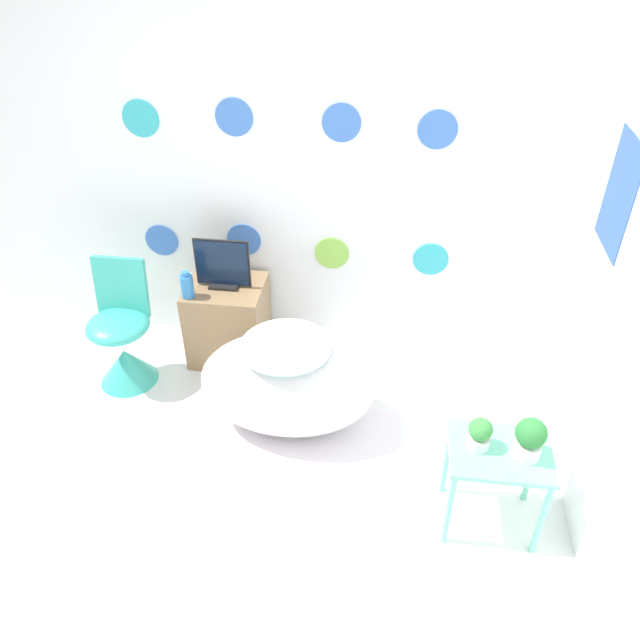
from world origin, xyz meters
TOP-DOWN VIEW (x-y plane):
  - ground_plane at (0.00, 0.00)m, footprint 12.00×12.00m
  - wall_back_dotted at (-0.00, 1.84)m, footprint 4.29×0.05m
  - wall_right at (1.66, 0.91)m, footprint 0.06×2.82m
  - rug at (0.12, 0.78)m, footprint 1.35×0.69m
  - bathtub at (0.11, 0.98)m, footprint 1.02×0.63m
  - chair at (-0.99, 1.23)m, footprint 0.39×0.39m
  - tv_cabinet at (-0.40, 1.57)m, footprint 0.50×0.43m
  - tv at (-0.40, 1.57)m, footprint 0.35×0.12m
  - vase at (-0.59, 1.43)m, footprint 0.08×0.08m
  - side_table at (1.22, 0.41)m, footprint 0.48×0.37m
  - potted_plant_left at (1.12, 0.43)m, footprint 0.11×0.11m
  - potted_plant_right at (1.33, 0.40)m, footprint 0.14×0.14m

SIDE VIEW (x-z plane):
  - ground_plane at x=0.00m, z-range 0.00..0.00m
  - rug at x=0.12m, z-range 0.00..0.01m
  - chair at x=-0.99m, z-range -0.14..0.68m
  - tv_cabinet at x=-0.40m, z-range 0.00..0.55m
  - bathtub at x=0.11m, z-range 0.00..0.59m
  - side_table at x=1.22m, z-range 0.16..0.66m
  - potted_plant_left at x=1.12m, z-range 0.50..0.67m
  - potted_plant_right at x=1.33m, z-range 0.51..0.73m
  - vase at x=-0.59m, z-range 0.54..0.72m
  - tv at x=-0.40m, z-range 0.53..0.86m
  - wall_back_dotted at x=0.00m, z-range 0.00..2.60m
  - wall_right at x=1.66m, z-range 0.00..2.60m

